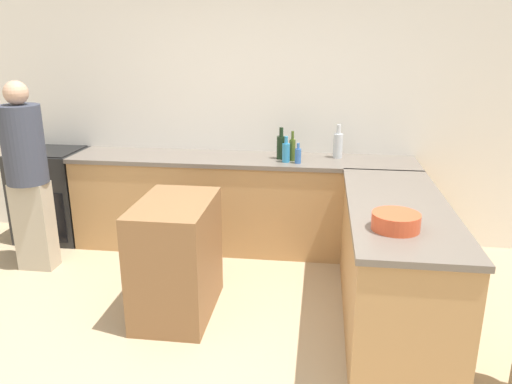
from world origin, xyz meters
TOP-DOWN VIEW (x-y plane):
  - ground_plane at (0.00, 0.00)m, footprint 14.00×14.00m
  - wall_back at (0.00, 2.29)m, footprint 8.00×0.06m
  - counter_back at (0.00, 1.96)m, footprint 3.28×0.61m
  - counter_peninsula at (1.29, 0.75)m, footprint 0.69×1.87m
  - range_oven at (-1.97, 1.96)m, footprint 0.66×0.59m
  - island_table at (-0.29, 0.69)m, footprint 0.53×0.82m
  - mixing_bowl at (1.20, 0.26)m, footprint 0.29×0.29m
  - olive_oil_bottle at (0.49, 1.90)m, footprint 0.06×0.06m
  - wine_bottle_dark at (0.38, 1.96)m, footprint 0.08×0.08m
  - dish_soap_bottle at (0.43, 1.84)m, footprint 0.07×0.07m
  - water_bottle_blue at (0.54, 1.81)m, footprint 0.06×0.06m
  - vinegar_bottle_clear at (0.90, 2.07)m, footprint 0.09×0.09m
  - person_by_range at (-1.76, 1.26)m, footprint 0.35×0.35m

SIDE VIEW (x-z plane):
  - ground_plane at x=0.00m, z-range 0.00..0.00m
  - island_table at x=-0.29m, z-range 0.00..0.88m
  - counter_back at x=0.00m, z-range 0.00..0.92m
  - counter_peninsula at x=1.29m, z-range 0.00..0.92m
  - range_oven at x=-1.97m, z-range 0.00..0.93m
  - person_by_range at x=-1.76m, z-range 0.07..1.74m
  - mixing_bowl at x=1.20m, z-range 0.91..1.02m
  - water_bottle_blue at x=0.54m, z-range 0.90..1.08m
  - dish_soap_bottle at x=0.43m, z-range 0.89..1.13m
  - olive_oil_bottle at x=0.49m, z-range 0.89..1.16m
  - wine_bottle_dark at x=0.38m, z-range 0.88..1.18m
  - vinegar_bottle_clear at x=0.90m, z-range 0.88..1.20m
  - wall_back at x=0.00m, z-range 0.00..2.70m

